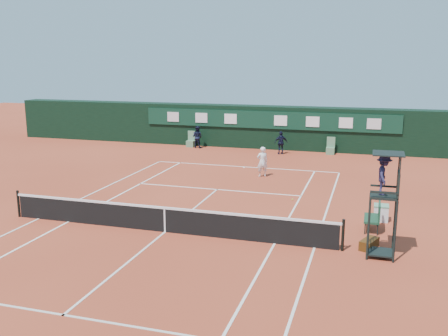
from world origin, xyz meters
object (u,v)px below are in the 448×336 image
(player_bench, at_px, (375,215))
(player, at_px, (262,162))
(tennis_net, at_px, (165,219))
(umpire_chair, at_px, (384,183))
(cooler, at_px, (381,213))

(player_bench, relative_size, player, 0.73)
(tennis_net, relative_size, player_bench, 10.75)
(player, bearing_deg, umpire_chair, 93.71)
(umpire_chair, relative_size, player, 2.07)
(player_bench, distance_m, player, 9.42)
(tennis_net, xyz_separation_m, umpire_chair, (7.59, -0.15, 1.95))
(player_bench, height_order, cooler, player_bench)
(umpire_chair, xyz_separation_m, cooler, (0.06, 3.84, -2.13))
(cooler, bearing_deg, umpire_chair, -90.95)
(umpire_chair, bearing_deg, cooler, 89.05)
(tennis_net, bearing_deg, umpire_chair, -1.14)
(tennis_net, xyz_separation_m, player, (1.51, 9.76, 0.32))
(player_bench, distance_m, cooler, 1.32)
(tennis_net, distance_m, player, 9.88)
(cooler, bearing_deg, player_bench, -100.63)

